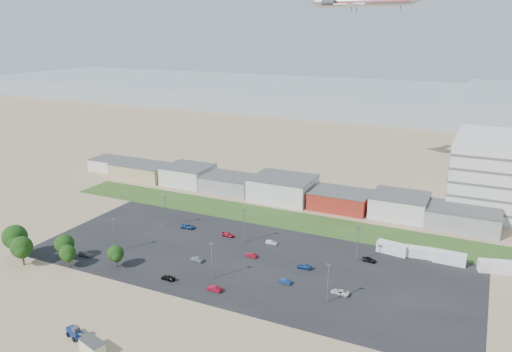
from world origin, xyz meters
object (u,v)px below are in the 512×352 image
Objects in this scene: parked_car_13 at (214,288)px; telehandler at (74,331)px; parked_car_1 at (285,281)px; parked_car_12 at (304,266)px; parked_car_8 at (369,259)px; parked_car_0 at (340,292)px; airliner at (362,2)px; parked_car_7 at (251,255)px; box_trailer_a at (392,248)px; tree_far_left at (15,239)px; parked_car_11 at (271,242)px; parked_car_4 at (197,259)px; parked_car_3 at (168,278)px; parked_car_6 at (228,235)px; parked_car_10 at (86,254)px; parked_car_9 at (188,226)px; portable_shed at (92,347)px.

telehandler is at bearing -26.42° from parked_car_13.
parked_car_12 reaches higher than parked_car_1.
parked_car_0 is at bearing 176.57° from parked_car_8.
airliner reaches higher than parked_car_7.
tree_far_left reaches higher than box_trailer_a.
parked_car_1 is 1.03× the size of parked_car_11.
parked_car_4 reaches higher than parked_car_11.
parked_car_0 is 1.30× the size of parked_car_11.
box_trailer_a is 62.16m from parked_car_3.
parked_car_0 is 1.09× the size of parked_car_6.
airliner is (-27.95, 61.45, 68.43)m from box_trailer_a.
parked_car_10 is (-41.65, -19.39, 0.03)m from parked_car_7.
parked_car_9 is (-33.66, -70.80, -69.37)m from airliner.
parked_car_1 is at bearing 91.66° from parked_car_4.
parked_car_0 reaches higher than parked_car_7.
parked_car_3 is 1.02× the size of parked_car_8.
telehandler is 47.02m from tree_far_left.
parked_car_8 is (88.13, 39.14, -4.69)m from tree_far_left.
box_trailer_a is 85.40m from parked_car_10.
parked_car_12 is (15.55, -0.11, 0.02)m from parked_car_7.
parked_car_9 is at bearing -104.70° from airliner.
parked_car_1 is (23.17, 41.76, -0.83)m from portable_shed.
parked_car_7 is at bearing -116.60° from parked_car_1.
box_trailer_a reaches higher than parked_car_10.
box_trailer_a reaches higher than parked_car_4.
parked_car_10 is at bearing -73.33° from parked_car_12.
parked_car_4 is 29.08m from parked_car_12.
parked_car_3 is at bearing -56.40° from parked_car_12.
airliner is at bearing -29.33° from parked_car_10.
parked_car_8 is 18.36m from parked_car_12.
parked_car_6 is at bearing 108.72° from portable_shed.
parked_car_13 is at bearing -153.54° from parked_car_6.
airliner is at bearing -178.13° from parked_car_7.
parked_car_6 is (0.65, 30.30, 0.01)m from parked_car_3.
box_trailer_a is 35.37m from parked_car_1.
telehandler reaches higher than parked_car_4.
parked_car_13 is (-6.52, -101.00, -69.37)m from airliner.
parked_car_10 is (-48.25, -99.98, -69.40)m from airliner.
parked_car_6 reaches higher than parked_car_7.
parked_car_9 reaches higher than parked_car_6.
portable_shed is 1.21× the size of parked_car_9.
parked_car_6 is at bearing -118.08° from parked_car_1.
parked_car_11 is at bearing -95.85° from parked_car_9.
parked_car_0 is 1.16× the size of parked_car_4.
parked_car_7 is at bearing -176.45° from parked_car_13.
telehandler is at bearing -176.30° from parked_car_9.
parked_car_10 is at bearing -66.55° from parked_car_4.
parked_car_3 is at bearing -1.12° from parked_car_4.
parked_car_10 is (-25.41, 29.59, -0.74)m from telehandler.
parked_car_10 is at bearing -145.57° from box_trailer_a.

